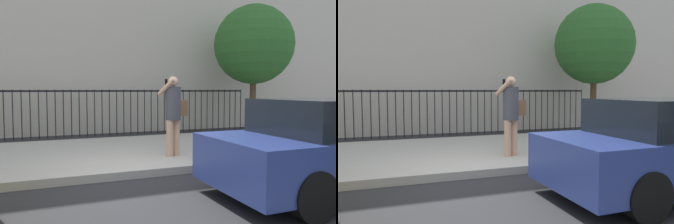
# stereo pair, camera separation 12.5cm
# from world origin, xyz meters

# --- Properties ---
(ground_plane) EXTENTS (60.00, 60.00, 0.00)m
(ground_plane) POSITION_xyz_m (0.00, 0.00, 0.00)
(ground_plane) COLOR #28282B
(sidewalk) EXTENTS (28.00, 4.40, 0.15)m
(sidewalk) POSITION_xyz_m (0.00, 2.20, 0.07)
(sidewalk) COLOR #B2ADA3
(sidewalk) RESTS_ON ground
(iron_fence) EXTENTS (12.03, 0.04, 1.60)m
(iron_fence) POSITION_xyz_m (0.00, 5.90, 1.02)
(iron_fence) COLOR black
(iron_fence) RESTS_ON ground
(parked_hatchback) EXTENTS (4.22, 1.90, 1.45)m
(parked_hatchback) POSITION_xyz_m (2.60, -1.83, 0.70)
(parked_hatchback) COLOR navy
(parked_hatchback) RESTS_ON ground
(pedestrian_on_phone) EXTENTS (0.72, 0.56, 1.73)m
(pedestrian_on_phone) POSITION_xyz_m (1.05, 1.04, 1.16)
(pedestrian_on_phone) COLOR tan
(pedestrian_on_phone) RESTS_ON sidewalk
(street_tree_near) EXTENTS (2.84, 2.84, 4.64)m
(street_tree_near) POSITION_xyz_m (5.61, 4.55, 3.21)
(street_tree_near) COLOR #4C3823
(street_tree_near) RESTS_ON ground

